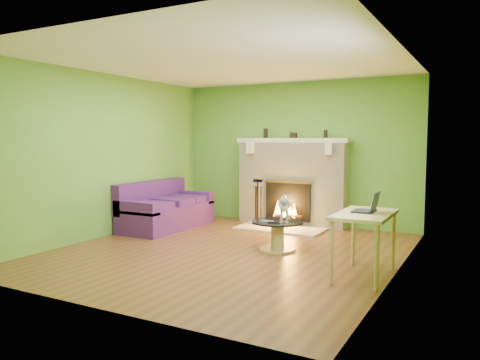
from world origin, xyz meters
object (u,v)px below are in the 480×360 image
at_px(desk, 365,221).
at_px(cat, 284,208).
at_px(coffee_table, 278,233).
at_px(sofa, 165,210).

bearing_deg(desk, cat, 149.30).
bearing_deg(coffee_table, sofa, 166.38).
height_order(sofa, desk, sofa).
xyz_separation_m(coffee_table, desk, (1.38, -0.72, 0.41)).
relative_size(desk, cat, 1.65).
bearing_deg(sofa, desk, -19.00).
relative_size(sofa, desk, 1.82).
bearing_deg(cat, coffee_table, -170.59).
bearing_deg(coffee_table, cat, 32.01).
bearing_deg(cat, sofa, 145.29).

